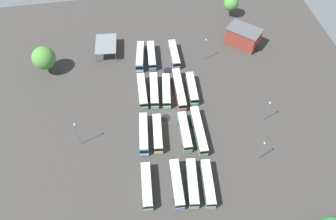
{
  "coord_description": "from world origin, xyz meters",
  "views": [
    {
      "loc": [
        62.25,
        -10.76,
        82.18
      ],
      "look_at": [
        -0.39,
        -0.23,
        1.57
      ],
      "focal_mm": 36.53,
      "sensor_mm": 36.0,
      "label": 1
    }
  ],
  "objects": [
    {
      "name": "ground_plane",
      "position": [
        0.0,
        0.0,
        0.0
      ],
      "size": [
        129.07,
        129.07,
        0.0
      ],
      "primitive_type": "plane",
      "color": "#383533"
    },
    {
      "name": "bus_row2_slot3",
      "position": [
        8.4,
        3.12,
        1.89
      ],
      "size": [
        12.33,
        2.9,
        3.57
      ],
      "color": "silver",
      "rests_on": "ground_plane"
    },
    {
      "name": "bus_row3_slot3",
      "position": [
        24.38,
        1.93,
        1.89
      ],
      "size": [
        12.83,
        4.02,
        3.57
      ],
      "color": "silver",
      "rests_on": "ground_plane"
    },
    {
      "name": "bus_row1_slot0",
      "position": [
        -8.99,
        -6.94,
        1.89
      ],
      "size": [
        12.81,
        2.94,
        3.57
      ],
      "color": "silver",
      "rests_on": "ground_plane"
    },
    {
      "name": "bus_row1_slot4",
      "position": [
        -7.43,
        8.56,
        1.89
      ],
      "size": [
        11.85,
        3.22,
        3.57
      ],
      "color": "silver",
      "rests_on": "ground_plane"
    },
    {
      "name": "bus_row0_slot3",
      "position": [
        -23.84,
        5.85,
        1.89
      ],
      "size": [
        11.89,
        2.71,
        3.57
      ],
      "color": "silver",
      "rests_on": "ground_plane"
    },
    {
      "name": "depot_building",
      "position": [
        -27.18,
        31.29,
        3.38
      ],
      "size": [
        13.18,
        13.32,
        6.73
      ],
      "color": "maroon",
      "rests_on": "ground_plane"
    },
    {
      "name": "bus_row2_slot0",
      "position": [
        7.12,
        -8.47,
        1.89
      ],
      "size": [
        13.11,
        3.79,
        3.57
      ],
      "color": "teal",
      "rests_on": "ground_plane"
    },
    {
      "name": "maintenance_shelter",
      "position": [
        -30.96,
        -16.89,
        3.73
      ],
      "size": [
        11.04,
        8.0,
        3.9
      ],
      "color": "slate",
      "rests_on": "ground_plane"
    },
    {
      "name": "tree_northwest",
      "position": [
        -24.33,
        -36.76,
        6.36
      ],
      "size": [
        7.5,
        7.5,
        10.11
      ],
      "color": "brown",
      "rests_on": "ground_plane"
    },
    {
      "name": "bus_row3_slot0",
      "position": [
        23.3,
        -9.67,
        1.89
      ],
      "size": [
        12.2,
        3.31,
        3.57
      ],
      "color": "silver",
      "rests_on": "ground_plane"
    },
    {
      "name": "tree_northeast",
      "position": [
        -43.64,
        31.22,
        5.95
      ],
      "size": [
        5.64,
        5.64,
        8.78
      ],
      "color": "brown",
      "rests_on": "ground_plane"
    },
    {
      "name": "bus_row0_slot0",
      "position": [
        -24.73,
        -5.77,
        1.89
      ],
      "size": [
        12.65,
        4.36,
        3.57
      ],
      "color": "teal",
      "rests_on": "ground_plane"
    },
    {
      "name": "lamp_post_by_building",
      "position": [
        6.93,
        27.56,
        4.53
      ],
      "size": [
        0.56,
        0.28,
        8.23
      ],
      "color": "slate",
      "rests_on": "ground_plane"
    },
    {
      "name": "puddle_back_corner",
      "position": [
        1.37,
        -1.09,
        0.0
      ],
      "size": [
        2.85,
        2.85,
        0.01
      ],
      "primitive_type": "cylinder",
      "color": "black",
      "rests_on": "ground_plane"
    },
    {
      "name": "bus_row2_slot1",
      "position": [
        7.72,
        -4.59,
        1.89
      ],
      "size": [
        11.97,
        3.6,
        3.57
      ],
      "color": "silver",
      "rests_on": "ground_plane"
    },
    {
      "name": "lamp_post_near_entrance",
      "position": [
        -21.65,
        16.03,
        4.79
      ],
      "size": [
        0.56,
        0.28,
        8.75
      ],
      "color": "slate",
      "rests_on": "ground_plane"
    },
    {
      "name": "bus_row3_slot2",
      "position": [
        23.96,
        -2.01,
        1.89
      ],
      "size": [
        12.85,
        3.11,
        3.57
      ],
      "color": "silver",
      "rests_on": "ground_plane"
    },
    {
      "name": "puddle_near_shelter",
      "position": [
        4.58,
        5.33,
        0.0
      ],
      "size": [
        3.6,
        3.6,
        0.01
      ],
      "primitive_type": "cylinder",
      "color": "black",
      "rests_on": "ground_plane"
    },
    {
      "name": "bus_row1_slot3",
      "position": [
        -7.87,
        4.55,
        1.89
      ],
      "size": [
        15.55,
        3.07,
        3.57
      ],
      "color": "silver",
      "rests_on": "ground_plane"
    },
    {
      "name": "puddle_centre_drain",
      "position": [
        -18.31,
        2.82,
        0.0
      ],
      "size": [
        3.12,
        3.12,
        0.01
      ],
      "primitive_type": "cylinder",
      "color": "black",
      "rests_on": "ground_plane"
    },
    {
      "name": "bus_row0_slot1",
      "position": [
        -24.49,
        -1.93,
        1.89
      ],
      "size": [
        11.96,
        3.35,
        3.57
      ],
      "color": "silver",
      "rests_on": "ground_plane"
    },
    {
      "name": "bus_row1_slot2",
      "position": [
        -7.8,
        0.49,
        1.89
      ],
      "size": [
        12.4,
        4.12,
        3.57
      ],
      "color": "silver",
      "rests_on": "ground_plane"
    },
    {
      "name": "bus_row1_slot1",
      "position": [
        -8.67,
        -3.24,
        1.89
      ],
      "size": [
        12.91,
        3.81,
        3.57
      ],
      "color": "silver",
      "rests_on": "ground_plane"
    },
    {
      "name": "bus_row2_slot4",
      "position": [
        8.65,
        7.16,
        1.89
      ],
      "size": [
        15.53,
        2.94,
        3.57
      ],
      "color": "silver",
      "rests_on": "ground_plane"
    },
    {
      "name": "lamp_post_far_corner",
      "position": [
        6.48,
        -26.36,
        5.21
      ],
      "size": [
        0.56,
        0.28,
        9.57
      ],
      "color": "slate",
      "rests_on": "ground_plane"
    },
    {
      "name": "bus_row3_slot4",
      "position": [
        25.21,
        5.84,
        1.89
      ],
      "size": [
        12.54,
        3.71,
        3.57
      ],
      "color": "silver",
      "rests_on": "ground_plane"
    },
    {
      "name": "lamp_post_mid_lot",
      "position": [
        19.34,
        21.68,
        4.41
      ],
      "size": [
        0.56,
        0.28,
        7.99
      ],
      "color": "slate",
      "rests_on": "ground_plane"
    }
  ]
}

